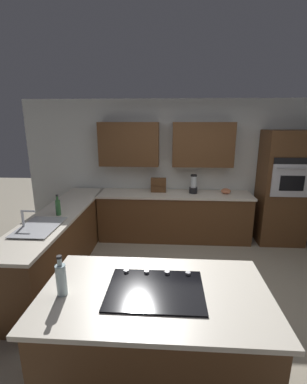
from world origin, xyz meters
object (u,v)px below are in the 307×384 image
sink_unit (39,227)px  blender (193,185)px  mixing_bowl (226,191)px  dish_soap_bottle (58,207)px  oil_bottle (61,279)px  spice_rack (158,185)px  cooktop (155,289)px  wall_oven (283,188)px

sink_unit → blender: (-2.08, -1.80, 0.13)m
sink_unit → mixing_bowl: 3.23m
sink_unit → blender: bearing=-139.1°
dish_soap_bottle → oil_bottle: 1.92m
mixing_bowl → spice_rack: 1.25m
blender → mixing_bowl: (-0.60, 0.00, -0.10)m
sink_unit → cooktop: 1.94m
wall_oven → cooktop: size_ratio=2.70×
dish_soap_bottle → sink_unit: bearing=83.0°
wall_oven → sink_unit: wall_oven is taller
sink_unit → oil_bottle: oil_bottle is taller
wall_oven → spice_rack: wall_oven is taller
blender → dish_soap_bottle: (2.02, 1.32, -0.03)m
cooktop → mixing_bowl: (-1.14, -2.99, 0.04)m
blender → mixing_bowl: bearing=180.0°
mixing_bowl → oil_bottle: size_ratio=0.54×
spice_rack → mixing_bowl: bearing=178.0°
cooktop → blender: 3.04m
dish_soap_bottle → wall_oven: bearing=-160.5°
cooktop → dish_soap_bottle: bearing=-48.4°
sink_unit → oil_bottle: 1.52m
wall_oven → sink_unit: 4.08m
wall_oven → sink_unit: (3.68, 1.76, -0.11)m
sink_unit → cooktop: bearing=142.4°
wall_oven → cooktop: bearing=54.0°
cooktop → oil_bottle: size_ratio=2.31×
oil_bottle → mixing_bowl: bearing=-121.1°
blender → wall_oven: bearing=178.6°
sink_unit → oil_bottle: (-0.82, 1.28, 0.12)m
blender → mixing_bowl: 0.61m
oil_bottle → wall_oven: bearing=-133.2°
wall_oven → blender: wall_oven is taller
sink_unit → blender: size_ratio=2.01×
mixing_bowl → blender: bearing=-0.0°
mixing_bowl → oil_bottle: 3.60m
blender → oil_bottle: (1.26, 3.08, -0.01)m
wall_oven → mixing_bowl: wall_oven is taller
oil_bottle → spice_rack: bearing=-101.0°
mixing_bowl → sink_unit: bearing=34.0°
sink_unit → dish_soap_bottle: size_ratio=2.33×
cooktop → oil_bottle: bearing=7.4°
wall_oven → blender: 1.60m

